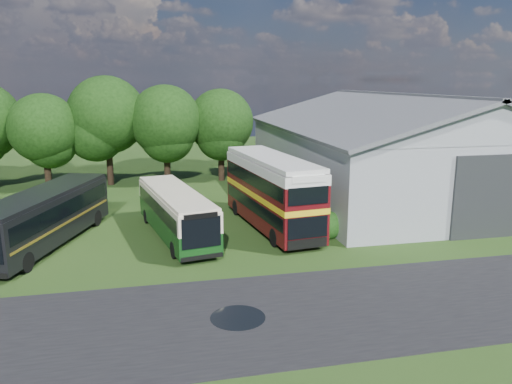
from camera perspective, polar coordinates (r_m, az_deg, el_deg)
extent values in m
plane|color=#1F3C13|center=(23.29, 0.25, -10.58)|extent=(120.00, 120.00, 0.00)
cube|color=black|center=(21.53, 10.08, -12.83)|extent=(60.00, 8.00, 0.02)
cylinder|color=black|center=(20.36, -2.09, -14.20)|extent=(2.20, 2.20, 0.01)
cube|color=gray|center=(42.30, 15.54, 3.46)|extent=(18.00, 24.00, 5.50)
cube|color=#2D3033|center=(32.37, 25.45, -0.51)|extent=(5.20, 0.18, 5.00)
cylinder|color=black|center=(45.79, -22.68, 2.06)|extent=(0.56, 0.56, 3.06)
sphere|color=black|center=(45.31, -23.09, 6.71)|extent=(5.78, 5.78, 5.78)
cylinder|color=black|center=(46.39, -16.36, 3.00)|extent=(0.56, 0.56, 3.60)
sphere|color=black|center=(45.89, -16.70, 8.42)|extent=(6.80, 6.80, 6.80)
cylinder|color=black|center=(45.34, -10.11, 2.92)|extent=(0.56, 0.56, 3.31)
sphere|color=black|center=(44.84, -10.31, 8.02)|extent=(6.26, 6.26, 6.26)
cylinder|color=black|center=(46.59, -3.99, 3.26)|extent=(0.56, 0.56, 3.17)
sphere|color=black|center=(46.11, -4.06, 8.01)|extent=(5.98, 5.98, 5.98)
sphere|color=#194714|center=(30.21, 8.18, -5.17)|extent=(1.70, 1.70, 1.70)
sphere|color=#194714|center=(32.01, 6.92, -4.11)|extent=(1.60, 1.60, 1.60)
cube|color=#0F3711|center=(30.02, -9.16, -2.23)|extent=(4.30, 10.54, 2.55)
cube|color=#4A0A0E|center=(31.34, 1.79, 0.24)|extent=(4.03, 10.90, 4.26)
cube|color=black|center=(30.50, -23.00, -2.54)|extent=(6.19, 11.59, 2.82)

